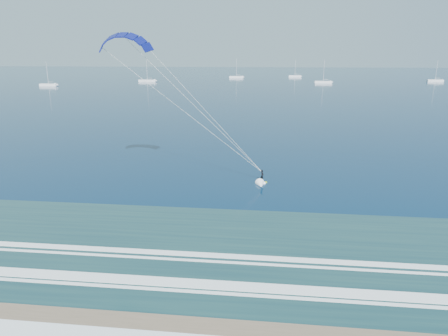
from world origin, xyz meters
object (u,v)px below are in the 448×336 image
kitesurfer_rig (196,108)px  sailboat_4 (295,76)px  sailboat_3 (323,82)px  sailboat_2 (236,77)px  sailboat_1 (147,81)px  sailboat_5 (435,81)px  sailboat_0 (49,85)px

kitesurfer_rig → sailboat_4: (24.14, 225.99, -8.46)m
sailboat_3 → sailboat_4: 55.49m
sailboat_2 → sailboat_3: size_ratio=0.97×
sailboat_1 → sailboat_3: sailboat_1 is taller
sailboat_2 → sailboat_5: (110.82, -22.53, -0.00)m
sailboat_2 → sailboat_4: sailboat_2 is taller
sailboat_0 → sailboat_3: bearing=14.5°
kitesurfer_rig → sailboat_3: kitesurfer_rig is taller
sailboat_0 → sailboat_3: (131.31, 34.00, 0.01)m
sailboat_1 → sailboat_2: bearing=42.3°
sailboat_1 → sailboat_5: bearing=6.8°
sailboat_4 → sailboat_5: sailboat_5 is taller
sailboat_1 → sailboat_2: 61.04m
kitesurfer_rig → sailboat_4: size_ratio=1.78×
sailboat_2 → sailboat_4: 39.43m
sailboat_0 → sailboat_4: bearing=36.4°
sailboat_5 → sailboat_4: bearing=154.2°
sailboat_0 → sailboat_5: 200.62m
kitesurfer_rig → sailboat_1: size_ratio=1.50×
sailboat_2 → sailboat_5: sailboat_2 is taller
sailboat_3 → sailboat_5: (62.27, 18.67, -0.01)m
sailboat_3 → sailboat_5: sailboat_3 is taller
kitesurfer_rig → sailboat_0: bearing=124.8°
kitesurfer_rig → sailboat_5: bearing=62.8°
sailboat_0 → sailboat_5: size_ratio=0.99×
sailboat_0 → sailboat_1: sailboat_1 is taller
sailboat_0 → sailboat_2: sailboat_2 is taller
sailboat_1 → sailboat_3: bearing=-0.1°
sailboat_2 → sailboat_3: (48.55, -41.20, 0.00)m
sailboat_1 → kitesurfer_rig: bearing=-71.3°
sailboat_0 → sailboat_5: sailboat_5 is taller
kitesurfer_rig → sailboat_2: 213.44m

